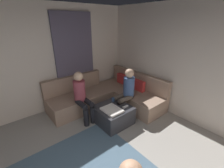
% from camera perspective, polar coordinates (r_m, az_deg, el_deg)
% --- Properties ---
extents(wall_back, '(6.00, 0.12, 2.70)m').
position_cam_1_polar(wall_back, '(3.75, 33.16, 4.50)').
color(wall_back, beige).
rests_on(wall_back, ground_plane).
extents(wall_left, '(0.12, 6.00, 2.70)m').
position_cam_1_polar(wall_left, '(4.11, -30.75, 6.34)').
color(wall_left, beige).
rests_on(wall_left, ground_plane).
extents(curtain_panel, '(0.06, 1.10, 2.50)m').
position_cam_1_polar(curtain_panel, '(4.41, -13.54, 8.47)').
color(curtain_panel, '#595166').
rests_on(curtain_panel, ground_plane).
extents(sectional_couch, '(2.10, 2.55, 0.87)m').
position_cam_1_polar(sectional_couch, '(4.42, -1.21, -4.29)').
color(sectional_couch, '#9E7F6B').
rests_on(sectional_couch, ground_plane).
extents(ottoman, '(0.76, 0.76, 0.42)m').
position_cam_1_polar(ottoman, '(3.71, 0.41, -11.39)').
color(ottoman, '#333338').
rests_on(ottoman, ground_plane).
extents(folded_blanket, '(0.44, 0.36, 0.04)m').
position_cam_1_polar(folded_blanket, '(3.45, -0.06, -9.65)').
color(folded_blanket, white).
rests_on(folded_blanket, ottoman).
extents(coffee_mug, '(0.08, 0.08, 0.10)m').
position_cam_1_polar(coffee_mug, '(3.82, 0.39, -5.78)').
color(coffee_mug, '#334C72').
rests_on(coffee_mug, ottoman).
extents(game_remote, '(0.05, 0.15, 0.02)m').
position_cam_1_polar(game_remote, '(3.60, 5.00, -8.42)').
color(game_remote, white).
rests_on(game_remote, ottoman).
extents(person_on_couch_back, '(0.30, 0.60, 1.20)m').
position_cam_1_polar(person_on_couch_back, '(3.86, 5.24, -2.37)').
color(person_on_couch_back, brown).
rests_on(person_on_couch_back, ground_plane).
extents(person_on_couch_side, '(0.60, 0.30, 1.20)m').
position_cam_1_polar(person_on_couch_side, '(3.70, -11.22, -3.93)').
color(person_on_couch_side, black).
rests_on(person_on_couch_side, ground_plane).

